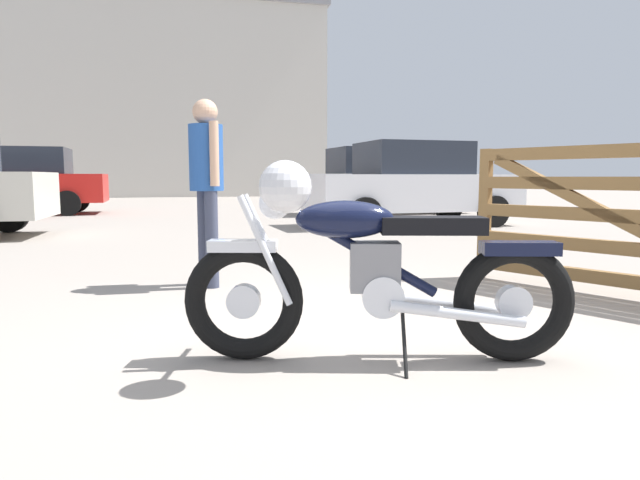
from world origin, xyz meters
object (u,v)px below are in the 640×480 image
(dark_sedan_left, at_px, (390,178))
(vintage_motorcycle, at_px, (369,271))
(bystander, at_px, (206,173))
(blue_hatchback_right, at_px, (4,178))
(red_hatchback_near, at_px, (412,184))

(dark_sedan_left, bearing_deg, vintage_motorcycle, 64.62)
(bystander, distance_m, blue_hatchback_right, 11.88)
(vintage_motorcycle, height_order, bystander, bystander)
(bystander, bearing_deg, vintage_motorcycle, -91.26)
(vintage_motorcycle, distance_m, red_hatchback_near, 8.58)
(vintage_motorcycle, relative_size, dark_sedan_left, 0.42)
(dark_sedan_left, distance_m, red_hatchback_near, 3.75)
(dark_sedan_left, height_order, blue_hatchback_right, same)
(blue_hatchback_right, bearing_deg, red_hatchback_near, -33.43)
(dark_sedan_left, bearing_deg, bystander, 56.26)
(red_hatchback_near, relative_size, blue_hatchback_right, 0.90)
(dark_sedan_left, xyz_separation_m, blue_hatchback_right, (-9.86, 2.05, 0.00))
(red_hatchback_near, distance_m, blue_hatchback_right, 10.50)
(dark_sedan_left, relative_size, blue_hatchback_right, 1.01)
(vintage_motorcycle, bearing_deg, blue_hatchback_right, -52.67)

